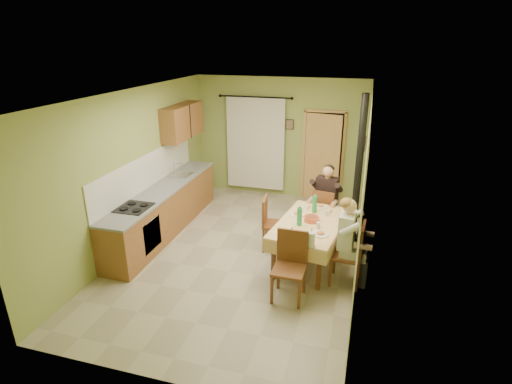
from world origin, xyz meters
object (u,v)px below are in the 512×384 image
(chair_near, at_px, (289,280))
(stove_flue, at_px, (356,198))
(chair_right, at_px, (347,266))
(man_far, at_px, (326,193))
(chair_left, at_px, (274,234))
(chair_far, at_px, (324,222))
(dining_table, at_px, (309,242))
(man_right, at_px, (349,232))

(chair_near, relative_size, stove_flue, 0.37)
(chair_right, bearing_deg, man_far, 22.18)
(chair_near, distance_m, man_far, 2.26)
(chair_right, xyz_separation_m, man_far, (-0.52, 1.53, 0.59))
(chair_left, distance_m, man_far, 1.27)
(chair_far, bearing_deg, chair_left, -125.22)
(stove_flue, bearing_deg, chair_far, 139.88)
(chair_near, xyz_separation_m, stove_flue, (0.82, 1.69, 0.73))
(dining_table, xyz_separation_m, chair_right, (0.65, -0.44, -0.09))
(chair_left, bearing_deg, chair_right, 55.04)
(chair_left, relative_size, stove_flue, 0.35)
(chair_right, distance_m, man_right, 0.59)
(chair_near, bearing_deg, stove_flue, -115.10)
(chair_left, relative_size, man_right, 0.71)
(man_right, xyz_separation_m, stove_flue, (0.04, 1.05, 0.15))
(man_far, relative_size, man_right, 1.00)
(man_far, xyz_separation_m, man_right, (0.51, -1.53, 0.00))
(chair_left, distance_m, man_right, 1.63)
(man_far, bearing_deg, chair_right, -60.07)
(dining_table, relative_size, chair_right, 1.77)
(chair_far, distance_m, chair_left, 1.12)
(dining_table, bearing_deg, chair_left, 164.39)
(chair_left, bearing_deg, chair_far, 127.91)
(dining_table, xyz_separation_m, chair_near, (-0.14, -1.07, -0.09))
(dining_table, xyz_separation_m, man_far, (0.13, 1.10, 0.50))
(chair_right, relative_size, man_right, 0.74)
(dining_table, distance_m, man_right, 0.92)
(dining_table, bearing_deg, chair_near, -88.66)
(chair_left, xyz_separation_m, man_right, (1.32, -0.75, 0.59))
(chair_right, height_order, man_right, man_right)
(chair_left, bearing_deg, dining_table, 59.95)
(man_far, bearing_deg, dining_table, -85.58)
(dining_table, distance_m, chair_right, 0.79)
(dining_table, xyz_separation_m, chair_far, (0.13, 1.08, -0.09))
(dining_table, height_order, stove_flue, stove_flue)
(chair_near, relative_size, chair_right, 1.00)
(chair_far, relative_size, chair_right, 0.95)
(chair_near, bearing_deg, dining_table, -96.64)
(dining_table, height_order, chair_far, chair_far)
(chair_near, distance_m, stove_flue, 2.01)
(chair_far, bearing_deg, chair_right, -59.82)
(chair_far, relative_size, chair_left, 0.99)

